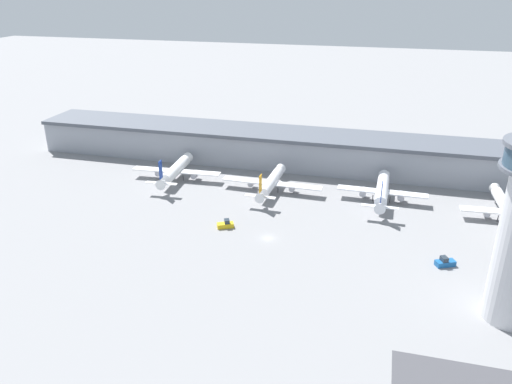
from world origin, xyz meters
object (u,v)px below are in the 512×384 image
at_px(airplane_gate_alpha, 176,170).
at_px(service_truck_fuel, 445,263).
at_px(airplane_gate_bravo, 271,183).
at_px(airplane_gate_charlie, 382,191).
at_px(airplane_gate_delta, 508,212).
at_px(service_truck_catering, 226,225).

distance_m(airplane_gate_alpha, service_truck_fuel, 112.21).
bearing_deg(airplane_gate_bravo, airplane_gate_charlie, 2.19).
xyz_separation_m(airplane_gate_delta, service_truck_catering, (-93.25, -28.34, -3.18)).
bearing_deg(airplane_gate_delta, airplane_gate_charlie, 170.97).
height_order(airplane_gate_alpha, service_truck_fuel, airplane_gate_alpha).
distance_m(airplane_gate_alpha, airplane_gate_bravo, 41.55).
relative_size(airplane_gate_bravo, service_truck_catering, 6.63).
bearing_deg(airplane_gate_bravo, service_truck_catering, -103.49).
distance_m(airplane_gate_bravo, service_truck_fuel, 74.25).
height_order(airplane_gate_alpha, airplane_gate_delta, airplane_gate_alpha).
relative_size(airplane_gate_alpha, service_truck_fuel, 6.04).
relative_size(service_truck_catering, service_truck_fuel, 0.97).
height_order(airplane_gate_charlie, service_truck_fuel, airplane_gate_charlie).
bearing_deg(service_truck_fuel, service_truck_catering, 174.48).
bearing_deg(airplane_gate_charlie, service_truck_catering, -145.25).
distance_m(airplane_gate_alpha, airplane_gate_charlie, 84.08).
xyz_separation_m(airplane_gate_alpha, service_truck_fuel, (103.79, -42.51, -3.37)).
distance_m(airplane_gate_charlie, service_truck_fuel, 46.45).
relative_size(airplane_gate_delta, service_truck_catering, 7.21).
xyz_separation_m(airplane_gate_alpha, airplane_gate_delta, (126.71, -7.37, -0.23)).
xyz_separation_m(airplane_gate_delta, service_truck_fuel, (-22.92, -35.14, -3.15)).
bearing_deg(service_truck_fuel, airplane_gate_bravo, 147.11).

